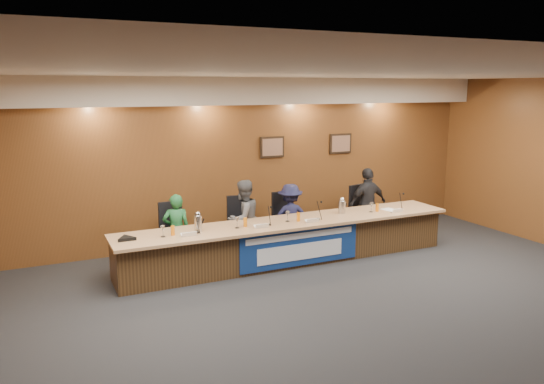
{
  "coord_description": "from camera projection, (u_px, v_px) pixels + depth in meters",
  "views": [
    {
      "loc": [
        -4.06,
        -5.57,
        3.02
      ],
      "look_at": [
        -0.3,
        2.47,
        1.26
      ],
      "focal_mm": 35.0,
      "sensor_mm": 36.0,
      "label": 1
    }
  ],
  "objects": [
    {
      "name": "microphone_a",
      "position": [
        197.0,
        233.0,
        8.38
      ],
      "size": [
        0.07,
        0.07,
        0.02
      ],
      "primitive_type": "cylinder",
      "color": "black",
      "rests_on": "dais_top"
    },
    {
      "name": "ceiling",
      "position": [
        378.0,
        72.0,
        6.6
      ],
      "size": [
        10.0,
        8.0,
        0.04
      ],
      "primitive_type": "cube",
      "color": "silver",
      "rests_on": "wall_back"
    },
    {
      "name": "nameplate_a",
      "position": [
        189.0,
        234.0,
        8.19
      ],
      "size": [
        0.24,
        0.08,
        0.1
      ],
      "primitive_type": "cube",
      "rotation": [
        0.31,
        0.0,
        0.0
      ],
      "color": "white",
      "rests_on": "dais_top"
    },
    {
      "name": "floor",
      "position": [
        369.0,
        313.0,
        7.22
      ],
      "size": [
        10.0,
        10.0,
        0.0
      ],
      "primitive_type": "plane",
      "color": "black",
      "rests_on": "ground"
    },
    {
      "name": "carafe_left",
      "position": [
        198.0,
        224.0,
        8.45
      ],
      "size": [
        0.12,
        0.12,
        0.26
      ],
      "primitive_type": "cylinder",
      "color": "silver",
      "rests_on": "dais_top"
    },
    {
      "name": "wall_photo_right",
      "position": [
        340.0,
        144.0,
        11.22
      ],
      "size": [
        0.52,
        0.04,
        0.42
      ],
      "primitive_type": "cube",
      "color": "black",
      "rests_on": "wall_back"
    },
    {
      "name": "paper_stack",
      "position": [
        390.0,
        210.0,
        9.98
      ],
      "size": [
        0.26,
        0.33,
        0.01
      ],
      "primitive_type": "cube",
      "rotation": [
        0.0,
        0.0,
        0.14
      ],
      "color": "white",
      "rests_on": "dais_top"
    },
    {
      "name": "panelist_c",
      "position": [
        290.0,
        217.0,
        9.89
      ],
      "size": [
        0.9,
        0.63,
        1.27
      ],
      "primitive_type": "imported",
      "rotation": [
        0.0,
        0.0,
        2.92
      ],
      "color": "#141634",
      "rests_on": "floor"
    },
    {
      "name": "microphone_b",
      "position": [
        268.0,
        224.0,
        8.88
      ],
      "size": [
        0.07,
        0.07,
        0.02
      ],
      "primitive_type": "cylinder",
      "color": "black",
      "rests_on": "dais_top"
    },
    {
      "name": "water_glass_c",
      "position": [
        287.0,
        216.0,
        9.1
      ],
      "size": [
        0.08,
        0.08,
        0.18
      ],
      "primitive_type": "cylinder",
      "color": "silver",
      "rests_on": "dais_top"
    },
    {
      "name": "panelist_b",
      "position": [
        243.0,
        219.0,
        9.48
      ],
      "size": [
        0.84,
        0.75,
        1.41
      ],
      "primitive_type": "imported",
      "rotation": [
        0.0,
        0.0,
        3.52
      ],
      "color": "#505155",
      "rests_on": "floor"
    },
    {
      "name": "office_chair_c",
      "position": [
        288.0,
        224.0,
        10.01
      ],
      "size": [
        0.53,
        0.53,
        0.08
      ],
      "primitive_type": "cube",
      "rotation": [
        0.0,
        0.0,
        0.11
      ],
      "color": "black",
      "rests_on": "floor"
    },
    {
      "name": "office_chair_b",
      "position": [
        241.0,
        230.0,
        9.62
      ],
      "size": [
        0.53,
        0.53,
        0.08
      ],
      "primitive_type": "cube",
      "rotation": [
        0.0,
        0.0,
        -0.11
      ],
      "color": "black",
      "rests_on": "floor"
    },
    {
      "name": "banner_text_upper",
      "position": [
        301.0,
        236.0,
        8.86
      ],
      "size": [
        2.0,
        0.01,
        0.1
      ],
      "primitive_type": "cube",
      "color": "silver",
      "rests_on": "banner"
    },
    {
      "name": "office_chair_a",
      "position": [
        175.0,
        238.0,
        9.11
      ],
      "size": [
        0.51,
        0.51,
        0.08
      ],
      "primitive_type": "cube",
      "rotation": [
        0.0,
        0.0,
        0.07
      ],
      "color": "black",
      "rests_on": "floor"
    },
    {
      "name": "panelist_a",
      "position": [
        176.0,
        231.0,
        8.99
      ],
      "size": [
        0.51,
        0.39,
        1.26
      ],
      "primitive_type": "imported",
      "rotation": [
        0.0,
        0.0,
        2.93
      ],
      "color": "#1A572B",
      "rests_on": "floor"
    },
    {
      "name": "nameplate_d",
      "position": [
        398.0,
        210.0,
        9.76
      ],
      "size": [
        0.24,
        0.08,
        0.1
      ],
      "primitive_type": "cube",
      "rotation": [
        0.31,
        0.0,
        0.0
      ],
      "color": "white",
      "rests_on": "dais_top"
    },
    {
      "name": "wall_back",
      "position": [
        253.0,
        160.0,
        10.47
      ],
      "size": [
        10.0,
        0.04,
        3.2
      ],
      "primitive_type": "cube",
      "color": "brown",
      "rests_on": "floor"
    },
    {
      "name": "panelist_d",
      "position": [
        368.0,
        204.0,
        10.59
      ],
      "size": [
        0.87,
        0.39,
        1.46
      ],
      "primitive_type": "imported",
      "rotation": [
        0.0,
        0.0,
        3.18
      ],
      "color": "black",
      "rests_on": "floor"
    },
    {
      "name": "dais_body",
      "position": [
        289.0,
        242.0,
        9.29
      ],
      "size": [
        6.0,
        0.8,
        0.7
      ],
      "primitive_type": "cube",
      "color": "#412B16",
      "rests_on": "floor"
    },
    {
      "name": "nameplate_b",
      "position": [
        262.0,
        226.0,
        8.67
      ],
      "size": [
        0.24,
        0.08,
        0.1
      ],
      "primitive_type": "cube",
      "rotation": [
        0.31,
        0.0,
        0.0
      ],
      "color": "white",
      "rests_on": "dais_top"
    },
    {
      "name": "microphone_c",
      "position": [
        318.0,
        219.0,
        9.26
      ],
      "size": [
        0.07,
        0.07,
        0.02
      ],
      "primitive_type": "cylinder",
      "color": "black",
      "rests_on": "dais_top"
    },
    {
      "name": "water_glass_d",
      "position": [
        371.0,
        207.0,
        9.78
      ],
      "size": [
        0.08,
        0.08,
        0.18
      ],
      "primitive_type": "cylinder",
      "color": "silver",
      "rests_on": "dais_top"
    },
    {
      "name": "office_chair_d",
      "position": [
        364.0,
        215.0,
        10.73
      ],
      "size": [
        0.59,
        0.59,
        0.08
      ],
      "primitive_type": "cube",
      "rotation": [
        0.0,
        0.0,
        0.27
      ],
      "color": "black",
      "rests_on": "floor"
    },
    {
      "name": "speakerphone",
      "position": [
        126.0,
        238.0,
        8.0
      ],
      "size": [
        0.32,
        0.32,
        0.05
      ],
      "primitive_type": "cylinder",
      "color": "black",
      "rests_on": "dais_top"
    },
    {
      "name": "carafe_right",
      "position": [
        342.0,
        207.0,
        9.7
      ],
      "size": [
        0.13,
        0.13,
        0.23
      ],
      "primitive_type": "cylinder",
      "color": "silver",
      "rests_on": "dais_top"
    },
    {
      "name": "nameplate_c",
      "position": [
        313.0,
        220.0,
        9.03
      ],
      "size": [
        0.24,
        0.08,
        0.1
      ],
      "primitive_type": "cube",
      "rotation": [
        0.31,
        0.0,
        0.0
      ],
      "color": "white",
      "rests_on": "dais_top"
    },
    {
      "name": "wall_photo_left",
      "position": [
        272.0,
        147.0,
        10.56
      ],
      "size": [
        0.52,
        0.04,
        0.42
      ],
      "primitive_type": "cube",
      "color": "black",
      "rests_on": "wall_back"
    },
    {
      "name": "juice_glass_a",
      "position": [
        173.0,
        231.0,
        8.25
      ],
      "size": [
        0.06,
        0.06,
        0.15
      ],
      "primitive_type": "cylinder",
      "color": "orange",
      "rests_on": "dais_top"
    },
    {
      "name": "dais_top",
      "position": [
        291.0,
        222.0,
        9.17
      ],
      "size": [
        6.1,
        0.95,
        0.05
      ],
      "primitive_type": "cube",
      "color": "tan",
      "rests_on": "dais_body"
    },
    {
      "name": "juice_glass_b",
      "position": [
        245.0,
        222.0,
        8.77
      ],
      "size": [
        0.06,
        0.06,
        0.15
      ],
      "primitive_type": "cylinder",
      "color": "orange",
      "rests_on": "dais_top"
    },
    {
      "name": "juice_glass_d",
      "position": [
        377.0,
        207.0,
        9.85
      ],
      "size": [
        0.06,
        0.06,
        0.15
      ],
      "primitive_type": "cylinder",
      "color": "orange",
      "rests_on": "dais_top"
    },
    {
      "name": "water_glass_a",
      "position": [
        163.0,
        231.0,
        8.16
      ],
      "size": [
        0.08,
        0.08,
        0.18
      ],
      "primitive_type": "cylinder",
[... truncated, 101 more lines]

